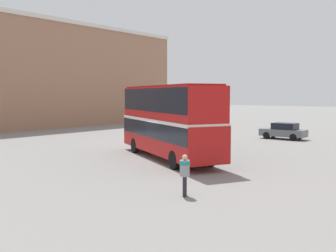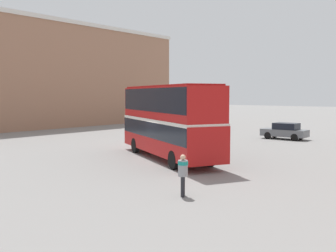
% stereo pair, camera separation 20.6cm
% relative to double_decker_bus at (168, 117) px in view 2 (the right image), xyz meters
% --- Properties ---
extents(ground_plane, '(240.00, 240.00, 0.00)m').
position_rel_double_decker_bus_xyz_m(ground_plane, '(0.07, -0.66, -2.73)').
color(ground_plane, gray).
extents(building_row_left, '(11.07, 39.87, 13.52)m').
position_rel_double_decker_bus_xyz_m(building_row_left, '(-30.29, 9.95, 4.04)').
color(building_row_left, '#9E7056').
rests_on(building_row_left, ground_plane).
extents(double_decker_bus, '(11.00, 7.24, 4.76)m').
position_rel_double_decker_bus_xyz_m(double_decker_bus, '(0.00, 0.00, 0.00)').
color(double_decker_bus, red).
rests_on(double_decker_bus, ground_plane).
extents(pedestrian_foreground, '(0.59, 0.59, 1.73)m').
position_rel_double_decker_bus_xyz_m(pedestrian_foreground, '(6.62, -6.88, -1.67)').
color(pedestrian_foreground, '#232328').
rests_on(pedestrian_foreground, ground_plane).
extents(parked_car_kerb_near, '(4.20, 1.85, 1.53)m').
position_rel_double_decker_bus_xyz_m(parked_car_kerb_near, '(1.14, 15.64, -1.96)').
color(parked_car_kerb_near, slate).
rests_on(parked_car_kerb_near, ground_plane).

